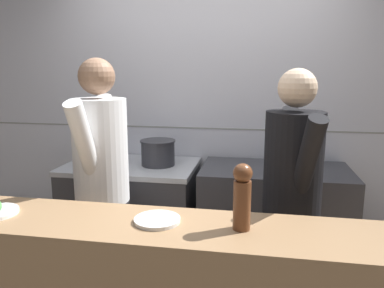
{
  "coord_description": "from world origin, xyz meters",
  "views": [
    {
      "loc": [
        0.47,
        -1.88,
        1.67
      ],
      "look_at": [
        0.01,
        0.7,
        1.15
      ],
      "focal_mm": 35.0,
      "sensor_mm": 36.0,
      "label": 1
    }
  ],
  "objects_px": {
    "sauce_pot": "(158,152)",
    "chef_sous": "(292,195)",
    "chef_head_cook": "(102,178)",
    "oven_range": "(133,213)",
    "stock_pot": "(107,154)",
    "pepper_mill": "(242,195)",
    "plated_dish_appetiser": "(157,220)"
  },
  "relations": [
    {
      "from": "chef_head_cook",
      "to": "chef_sous",
      "type": "distance_m",
      "value": 1.22
    },
    {
      "from": "stock_pot",
      "to": "chef_sous",
      "type": "height_order",
      "value": "chef_sous"
    },
    {
      "from": "pepper_mill",
      "to": "chef_sous",
      "type": "bearing_deg",
      "value": 65.8
    },
    {
      "from": "stock_pot",
      "to": "pepper_mill",
      "type": "distance_m",
      "value": 1.83
    },
    {
      "from": "plated_dish_appetiser",
      "to": "chef_head_cook",
      "type": "height_order",
      "value": "chef_head_cook"
    },
    {
      "from": "oven_range",
      "to": "stock_pot",
      "type": "height_order",
      "value": "stock_pot"
    },
    {
      "from": "stock_pot",
      "to": "chef_sous",
      "type": "xyz_separation_m",
      "value": [
        1.48,
        -0.76,
        -0.02
      ]
    },
    {
      "from": "sauce_pot",
      "to": "pepper_mill",
      "type": "relative_size",
      "value": 0.96
    },
    {
      "from": "chef_head_cook",
      "to": "sauce_pot",
      "type": "bearing_deg",
      "value": 75.95
    },
    {
      "from": "pepper_mill",
      "to": "chef_head_cook",
      "type": "height_order",
      "value": "chef_head_cook"
    },
    {
      "from": "sauce_pot",
      "to": "pepper_mill",
      "type": "xyz_separation_m",
      "value": [
        0.76,
        -1.36,
        0.13
      ]
    },
    {
      "from": "sauce_pot",
      "to": "pepper_mill",
      "type": "height_order",
      "value": "pepper_mill"
    },
    {
      "from": "oven_range",
      "to": "plated_dish_appetiser",
      "type": "relative_size",
      "value": 4.99
    },
    {
      "from": "sauce_pot",
      "to": "chef_sous",
      "type": "relative_size",
      "value": 0.18
    },
    {
      "from": "chef_head_cook",
      "to": "pepper_mill",
      "type": "bearing_deg",
      "value": -33.38
    },
    {
      "from": "sauce_pot",
      "to": "chef_sous",
      "type": "distance_m",
      "value": 1.28
    },
    {
      "from": "sauce_pot",
      "to": "chef_head_cook",
      "type": "distance_m",
      "value": 0.75
    },
    {
      "from": "chef_sous",
      "to": "plated_dish_appetiser",
      "type": "bearing_deg",
      "value": -152.95
    },
    {
      "from": "sauce_pot",
      "to": "stock_pot",
      "type": "bearing_deg",
      "value": 178.82
    },
    {
      "from": "oven_range",
      "to": "sauce_pot",
      "type": "xyz_separation_m",
      "value": [
        0.23,
        0.01,
        0.55
      ]
    },
    {
      "from": "oven_range",
      "to": "chef_sous",
      "type": "xyz_separation_m",
      "value": [
        1.26,
        -0.74,
        0.49
      ]
    },
    {
      "from": "oven_range",
      "to": "pepper_mill",
      "type": "relative_size",
      "value": 3.6
    },
    {
      "from": "chef_head_cook",
      "to": "oven_range",
      "type": "bearing_deg",
      "value": 94.22
    },
    {
      "from": "plated_dish_appetiser",
      "to": "chef_sous",
      "type": "relative_size",
      "value": 0.13
    },
    {
      "from": "oven_range",
      "to": "stock_pot",
      "type": "bearing_deg",
      "value": 174.04
    },
    {
      "from": "stock_pot",
      "to": "chef_head_cook",
      "type": "distance_m",
      "value": 0.78
    },
    {
      "from": "oven_range",
      "to": "sauce_pot",
      "type": "height_order",
      "value": "sauce_pot"
    },
    {
      "from": "sauce_pot",
      "to": "chef_sous",
      "type": "bearing_deg",
      "value": -36.16
    },
    {
      "from": "oven_range",
      "to": "chef_head_cook",
      "type": "height_order",
      "value": "chef_head_cook"
    },
    {
      "from": "stock_pot",
      "to": "chef_sous",
      "type": "bearing_deg",
      "value": -27.2
    },
    {
      "from": "oven_range",
      "to": "sauce_pot",
      "type": "relative_size",
      "value": 3.74
    },
    {
      "from": "pepper_mill",
      "to": "chef_sous",
      "type": "distance_m",
      "value": 0.69
    }
  ]
}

